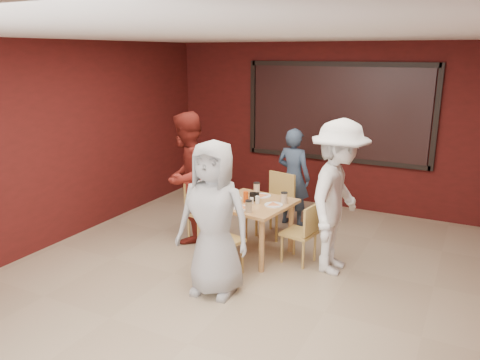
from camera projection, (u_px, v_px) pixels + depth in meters
The scene contains 11 objects.
floor at pixel (243, 291), 5.32m from camera, with size 7.00×7.00×0.00m, color tan.
window_blinds at pixel (336, 112), 7.84m from camera, with size 3.00×0.02×1.50m, color black.
dining_table at pixel (253, 208), 6.13m from camera, with size 1.04×1.04×0.89m.
chair_front at pixel (218, 238), 5.56m from camera, with size 0.52×0.52×0.88m.
chair_back at pixel (277, 201), 6.87m from camera, with size 0.53×0.53×0.92m.
chair_left at pixel (202, 208), 6.63m from camera, with size 0.52×0.52×0.87m.
chair_right at pixel (304, 230), 5.92m from camera, with size 0.44×0.44×0.79m.
diner_front at pixel (214, 219), 5.10m from camera, with size 0.85×0.56×1.75m, color #AAAAAA.
diner_back at pixel (293, 177), 7.21m from camera, with size 0.56×0.37×1.53m, color #324259.
diner_left at pixel (187, 178), 6.57m from camera, with size 0.90×0.70×1.84m, color maroon.
diner_right at pixel (338, 198), 5.60m from camera, with size 1.22×0.70×1.89m, color white.
Camera 1 is at (2.17, -4.27, 2.63)m, focal length 35.00 mm.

